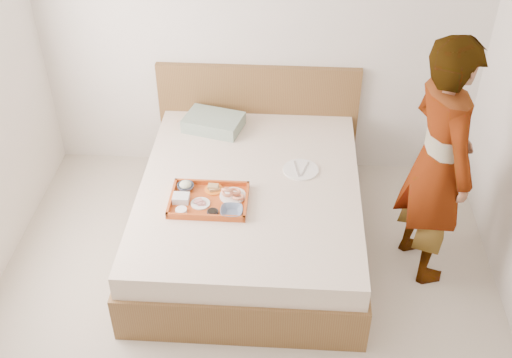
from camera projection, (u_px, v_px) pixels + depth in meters
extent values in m
cube|color=#BEB3A1|center=(240.00, 346.00, 3.96)|extent=(3.50, 4.00, 0.01)
cube|color=silver|center=(259.00, 23.00, 4.75)|extent=(3.50, 0.01, 2.60)
cube|color=brown|center=(250.00, 212.00, 4.59)|extent=(1.65, 2.00, 0.53)
cube|color=brown|center=(258.00, 118.00, 5.23)|extent=(1.65, 0.06, 0.95)
cube|color=gray|center=(214.00, 122.00, 4.97)|extent=(0.50, 0.40, 0.11)
cube|color=#BE5017|center=(209.00, 200.00, 4.25)|extent=(0.53, 0.39, 0.05)
cylinder|color=white|center=(233.00, 196.00, 4.29)|extent=(0.18, 0.18, 0.01)
imported|color=#1A2B4B|center=(232.00, 211.00, 4.14)|extent=(0.15, 0.15, 0.04)
cylinder|color=black|center=(213.00, 213.00, 4.13)|extent=(0.08, 0.08, 0.03)
cylinder|color=white|center=(200.00, 204.00, 4.22)|extent=(0.13, 0.13, 0.01)
cylinder|color=orange|center=(214.00, 189.00, 4.34)|extent=(0.13, 0.13, 0.01)
imported|color=#1A2B4B|center=(186.00, 187.00, 4.34)|extent=(0.12, 0.12, 0.04)
cube|color=silver|center=(181.00, 198.00, 4.24)|extent=(0.11, 0.09, 0.05)
cylinder|color=white|center=(181.00, 211.00, 4.15)|extent=(0.08, 0.08, 0.03)
cylinder|color=white|center=(301.00, 170.00, 4.55)|extent=(0.29, 0.29, 0.01)
imported|color=beige|center=(438.00, 163.00, 4.02)|extent=(0.61, 0.75, 1.78)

